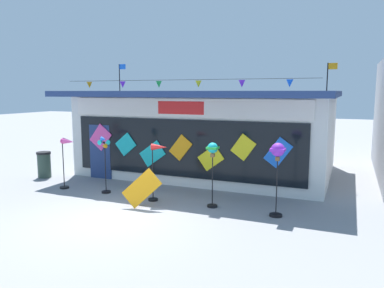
{
  "coord_description": "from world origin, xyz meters",
  "views": [
    {
      "loc": [
        5.51,
        -7.61,
        3.22
      ],
      "look_at": [
        0.77,
        3.53,
        1.51
      ],
      "focal_mm": 35.01,
      "sensor_mm": 36.0,
      "label": 1
    }
  ],
  "objects_px": {
    "wind_spinner_far_left": "(67,152)",
    "wind_spinner_left": "(104,156)",
    "kite_shop_building": "(211,131)",
    "trash_bin": "(44,164)",
    "display_kite_on_ground": "(142,188)",
    "wind_spinner_center_right": "(213,157)",
    "wind_spinner_center_left": "(157,159)",
    "wind_spinner_right": "(278,158)"
  },
  "relations": [
    {
      "from": "wind_spinner_far_left",
      "to": "wind_spinner_left",
      "type": "distance_m",
      "value": 1.44
    },
    {
      "from": "kite_shop_building",
      "to": "trash_bin",
      "type": "xyz_separation_m",
      "value": [
        -5.35,
        -3.59,
        -1.15
      ]
    },
    {
      "from": "display_kite_on_ground",
      "to": "wind_spinner_center_right",
      "type": "bearing_deg",
      "value": 25.34
    },
    {
      "from": "wind_spinner_center_left",
      "to": "wind_spinner_center_right",
      "type": "bearing_deg",
      "value": 3.39
    },
    {
      "from": "wind_spinner_center_left",
      "to": "kite_shop_building",
      "type": "bearing_deg",
      "value": 90.8
    },
    {
      "from": "wind_spinner_left",
      "to": "wind_spinner_right",
      "type": "height_order",
      "value": "wind_spinner_right"
    },
    {
      "from": "wind_spinner_left",
      "to": "wind_spinner_right",
      "type": "distance_m",
      "value": 5.44
    },
    {
      "from": "wind_spinner_center_right",
      "to": "trash_bin",
      "type": "height_order",
      "value": "wind_spinner_center_right"
    },
    {
      "from": "wind_spinner_center_left",
      "to": "trash_bin",
      "type": "xyz_separation_m",
      "value": [
        -5.41,
        1.07,
        -0.77
      ]
    },
    {
      "from": "wind_spinner_far_left",
      "to": "trash_bin",
      "type": "distance_m",
      "value": 2.36
    },
    {
      "from": "wind_spinner_left",
      "to": "wind_spinner_far_left",
      "type": "bearing_deg",
      "value": -178.05
    },
    {
      "from": "kite_shop_building",
      "to": "wind_spinner_far_left",
      "type": "distance_m",
      "value": 5.68
    },
    {
      "from": "wind_spinner_center_left",
      "to": "wind_spinner_far_left",
      "type": "bearing_deg",
      "value": 178.54
    },
    {
      "from": "wind_spinner_far_left",
      "to": "wind_spinner_center_right",
      "type": "relative_size",
      "value": 0.93
    },
    {
      "from": "wind_spinner_far_left",
      "to": "wind_spinner_right",
      "type": "bearing_deg",
      "value": -0.69
    },
    {
      "from": "wind_spinner_left",
      "to": "wind_spinner_center_right",
      "type": "distance_m",
      "value": 3.64
    },
    {
      "from": "kite_shop_building",
      "to": "wind_spinner_center_left",
      "type": "distance_m",
      "value": 4.68
    },
    {
      "from": "wind_spinner_center_right",
      "to": "kite_shop_building",
      "type": "bearing_deg",
      "value": 110.84
    },
    {
      "from": "wind_spinner_center_right",
      "to": "trash_bin",
      "type": "xyz_separation_m",
      "value": [
        -7.09,
        0.97,
        -0.94
      ]
    },
    {
      "from": "trash_bin",
      "to": "display_kite_on_ground",
      "type": "xyz_separation_m",
      "value": [
        5.31,
        -1.81,
        0.07
      ]
    },
    {
      "from": "trash_bin",
      "to": "display_kite_on_ground",
      "type": "bearing_deg",
      "value": -18.85
    },
    {
      "from": "wind_spinner_center_left",
      "to": "wind_spinner_center_right",
      "type": "relative_size",
      "value": 0.94
    },
    {
      "from": "display_kite_on_ground",
      "to": "kite_shop_building",
      "type": "bearing_deg",
      "value": 89.6
    },
    {
      "from": "kite_shop_building",
      "to": "wind_spinner_center_left",
      "type": "height_order",
      "value": "kite_shop_building"
    },
    {
      "from": "wind_spinner_left",
      "to": "wind_spinner_center_left",
      "type": "relative_size",
      "value": 1.05
    },
    {
      "from": "wind_spinner_right",
      "to": "trash_bin",
      "type": "relative_size",
      "value": 1.98
    },
    {
      "from": "wind_spinner_far_left",
      "to": "wind_spinner_left",
      "type": "height_order",
      "value": "wind_spinner_left"
    },
    {
      "from": "wind_spinner_left",
      "to": "trash_bin",
      "type": "relative_size",
      "value": 1.87
    },
    {
      "from": "wind_spinner_left",
      "to": "display_kite_on_ground",
      "type": "height_order",
      "value": "wind_spinner_left"
    },
    {
      "from": "wind_spinner_left",
      "to": "display_kite_on_ground",
      "type": "relative_size",
      "value": 1.74
    },
    {
      "from": "wind_spinner_center_left",
      "to": "display_kite_on_ground",
      "type": "relative_size",
      "value": 1.65
    },
    {
      "from": "kite_shop_building",
      "to": "wind_spinner_far_left",
      "type": "relative_size",
      "value": 5.64
    },
    {
      "from": "wind_spinner_center_left",
      "to": "display_kite_on_ground",
      "type": "xyz_separation_m",
      "value": [
        -0.1,
        -0.74,
        -0.7
      ]
    },
    {
      "from": "wind_spinner_center_right",
      "to": "trash_bin",
      "type": "bearing_deg",
      "value": 172.18
    },
    {
      "from": "wind_spinner_far_left",
      "to": "wind_spinner_center_right",
      "type": "height_order",
      "value": "wind_spinner_center_right"
    },
    {
      "from": "wind_spinner_center_left",
      "to": "display_kite_on_ground",
      "type": "distance_m",
      "value": 1.03
    },
    {
      "from": "wind_spinner_far_left",
      "to": "wind_spinner_center_right",
      "type": "distance_m",
      "value": 5.08
    },
    {
      "from": "trash_bin",
      "to": "wind_spinner_left",
      "type": "bearing_deg",
      "value": -15.18
    },
    {
      "from": "kite_shop_building",
      "to": "wind_spinner_center_right",
      "type": "xyz_separation_m",
      "value": [
        1.74,
        -4.56,
        -0.21
      ]
    },
    {
      "from": "wind_spinner_far_left",
      "to": "kite_shop_building",
      "type": "bearing_deg",
      "value": 53.89
    },
    {
      "from": "kite_shop_building",
      "to": "wind_spinner_center_left",
      "type": "xyz_separation_m",
      "value": [
        0.07,
        -4.66,
        -0.38
      ]
    },
    {
      "from": "kite_shop_building",
      "to": "wind_spinner_right",
      "type": "bearing_deg",
      "value": -52.85
    }
  ]
}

